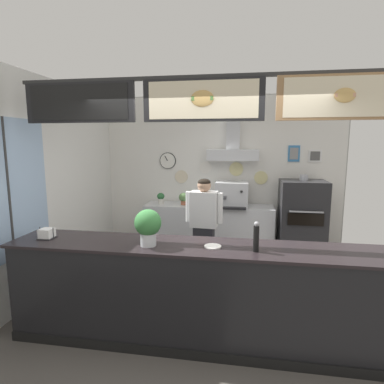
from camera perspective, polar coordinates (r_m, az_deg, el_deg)
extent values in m
plane|color=#514C47|center=(3.94, 1.93, -22.22)|extent=(6.39, 6.39, 0.00)
cube|color=#9E9E99|center=(6.06, 5.19, 3.37)|extent=(4.53, 0.12, 2.91)
cube|color=white|center=(5.99, 5.15, 3.32)|extent=(4.49, 0.01, 2.87)
cylinder|color=black|center=(6.11, -4.44, 5.70)|extent=(0.32, 0.02, 0.32)
cylinder|color=white|center=(6.10, -4.47, 5.70)|extent=(0.29, 0.01, 0.29)
cube|color=black|center=(6.10, -4.74, 6.14)|extent=(0.06, 0.01, 0.10)
cylinder|color=beige|center=(6.08, -1.96, 2.81)|extent=(0.25, 0.02, 0.25)
cylinder|color=white|center=(5.99, 2.48, 4.51)|extent=(0.23, 0.02, 0.23)
cylinder|color=beige|center=(5.95, 8.06, 4.16)|extent=(0.26, 0.02, 0.26)
cylinder|color=beige|center=(5.98, 12.45, 2.56)|extent=(0.25, 0.02, 0.25)
cube|color=teal|center=(6.01, 18.09, 6.68)|extent=(0.20, 0.02, 0.29)
cube|color=gray|center=(6.00, 18.10, 6.68)|extent=(0.15, 0.01, 0.21)
cube|color=white|center=(6.08, 21.52, 6.14)|extent=(0.23, 0.02, 0.22)
cube|color=#545454|center=(6.07, 21.54, 6.13)|extent=(0.17, 0.01, 0.16)
cube|color=silver|center=(5.79, 7.44, 6.71)|extent=(0.93, 0.33, 0.20)
cube|color=silver|center=(5.85, 7.57, 12.32)|extent=(0.24, 0.24, 0.94)
cube|color=#2D2D2D|center=(3.39, 2.07, 20.26)|extent=(4.05, 0.04, 0.04)
cube|color=black|center=(3.74, -19.81, 15.06)|extent=(1.24, 0.05, 0.43)
cube|color=black|center=(3.71, -20.03, 15.10)|extent=(1.12, 0.01, 0.38)
cube|color=black|center=(3.32, 1.98, 16.41)|extent=(1.24, 0.05, 0.43)
cube|color=beige|center=(3.29, 1.92, 16.47)|extent=(1.12, 0.01, 0.38)
ellipsoid|color=#DBAD60|center=(3.28, 1.89, 16.68)|extent=(0.23, 0.04, 0.16)
cube|color=#51843D|center=(3.28, 1.87, 16.70)|extent=(0.22, 0.01, 0.04)
cube|color=#9E754C|center=(3.43, 25.91, 15.32)|extent=(1.24, 0.05, 0.43)
cube|color=beige|center=(3.40, 26.05, 15.36)|extent=(1.12, 0.01, 0.38)
ellipsoid|color=#DBAD60|center=(3.39, 26.12, 15.56)|extent=(0.19, 0.04, 0.14)
cube|color=tan|center=(3.38, 26.17, 15.58)|extent=(0.18, 0.01, 0.03)
cube|color=white|center=(4.33, -29.22, 0.05)|extent=(0.12, 5.33, 2.91)
cube|color=#9EBCE0|center=(4.10, -30.56, 0.32)|extent=(0.02, 1.36, 1.63)
cube|color=#333333|center=(4.09, -30.49, 0.32)|extent=(0.02, 0.03, 1.63)
cube|color=black|center=(3.36, 1.09, -18.33)|extent=(3.82, 0.60, 1.00)
cube|color=black|center=(3.16, 1.12, -9.97)|extent=(3.90, 0.63, 0.03)
cube|color=black|center=(3.34, 0.23, -27.63)|extent=(3.82, 0.02, 0.10)
cube|color=silver|center=(5.86, 3.02, -6.76)|extent=(2.35, 0.56, 0.91)
cube|color=#9FA1A5|center=(5.95, 2.99, -9.46)|extent=(2.23, 0.51, 0.02)
cube|color=#232326|center=(5.72, 19.33, -5.06)|extent=(0.75, 0.64, 1.41)
cube|color=black|center=(5.38, 20.00, -4.74)|extent=(0.56, 0.02, 0.20)
cube|color=#A3A5AD|center=(5.33, 20.11, -3.42)|extent=(0.53, 0.02, 0.02)
cylinder|color=#A3A5AD|center=(5.59, 19.73, 2.48)|extent=(0.14, 0.14, 0.10)
cube|color=#232328|center=(4.67, 2.15, -11.33)|extent=(0.30, 0.22, 0.85)
cube|color=white|center=(4.48, 2.20, -3.14)|extent=(0.39, 0.25, 0.51)
cylinder|color=white|center=(4.43, 5.12, -2.96)|extent=(0.08, 0.08, 0.43)
cylinder|color=white|center=(4.52, -0.65, -2.69)|extent=(0.08, 0.08, 0.43)
sphere|color=tan|center=(4.42, 2.23, 1.20)|extent=(0.19, 0.19, 0.19)
ellipsoid|color=black|center=(4.41, 2.23, 1.76)|extent=(0.18, 0.18, 0.11)
cube|color=silver|center=(5.67, 7.27, -0.37)|extent=(0.57, 0.47, 0.44)
cylinder|color=#4C4C51|center=(5.42, 5.96, -1.02)|extent=(0.06, 0.06, 0.06)
cube|color=black|center=(5.44, 7.12, -2.93)|extent=(0.51, 0.10, 0.04)
sphere|color=black|center=(5.40, 9.00, 0.08)|extent=(0.04, 0.04, 0.04)
cylinder|color=beige|center=(5.89, -5.71, -1.70)|extent=(0.10, 0.10, 0.10)
ellipsoid|color=#2D6638|center=(5.87, -5.72, -0.77)|extent=(0.14, 0.14, 0.12)
cylinder|color=#9E563D|center=(5.78, -1.48, -1.97)|extent=(0.11, 0.11, 0.08)
ellipsoid|color=#5B844C|center=(5.76, -1.48, -0.96)|extent=(0.19, 0.19, 0.17)
cylinder|color=black|center=(3.01, 11.61, -8.37)|extent=(0.05, 0.05, 0.25)
sphere|color=gray|center=(2.97, 11.70, -5.75)|extent=(0.05, 0.05, 0.05)
cylinder|color=silver|center=(3.16, -7.98, -8.42)|extent=(0.16, 0.16, 0.14)
cylinder|color=gray|center=(3.17, -7.96, -9.20)|extent=(0.14, 0.14, 0.05)
ellipsoid|color=#387A3D|center=(3.11, -8.04, -5.55)|extent=(0.26, 0.26, 0.26)
cylinder|color=white|center=(3.11, 3.80, -9.86)|extent=(0.17, 0.17, 0.01)
cube|color=#262628|center=(3.72, -24.91, -7.57)|extent=(0.15, 0.15, 0.01)
cylinder|color=#262628|center=(3.75, -25.95, -6.64)|extent=(0.01, 0.01, 0.12)
cylinder|color=#262628|center=(3.66, -23.97, -6.86)|extent=(0.01, 0.01, 0.12)
cube|color=white|center=(3.70, -24.96, -6.84)|extent=(0.13, 0.13, 0.10)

